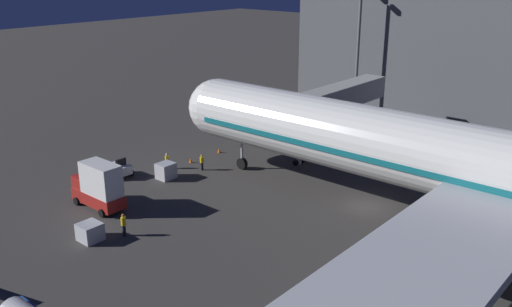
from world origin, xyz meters
The scene contains 12 objects.
ground_plane centered at (0.00, 0.00, 0.00)m, with size 320.00×320.00×0.00m, color #383533.
jet_bridge centered at (-10.15, -11.17, 6.05)m, with size 18.48×3.40×7.60m.
apron_floodlight_mast centered at (-25.50, -16.63, 10.23)m, with size 2.90×0.50×17.60m.
pushback_tug centered at (9.68, -22.84, 0.78)m, with size 1.86×2.43×1.95m.
ops_van centered at (15.41, -17.82, 2.09)m, with size 2.36×5.47×4.25m.
baggage_container_near_belt centered at (6.99, -18.81, 0.81)m, with size 1.69×1.52×1.61m, color #B7BABF.
baggage_container_mid_row centered at (19.49, -13.24, 0.70)m, with size 1.63×1.68×1.41m, color #B7BABF.
ground_crew_near_nose_gear centered at (17.33, -11.83, 1.05)m, with size 0.40×0.40×1.90m.
ground_crew_by_belt_loader centered at (5.07, -20.87, 0.94)m, with size 0.40×0.40×1.71m.
ground_crew_marshaller_fwd centered at (3.00, -17.76, 0.94)m, with size 0.40×0.40×1.72m.
traffic_cone_nose_port centered at (-2.20, -20.33, 0.28)m, with size 0.36×0.36×0.55m, color orange.
traffic_cone_nose_starboard centered at (2.20, -20.33, 0.28)m, with size 0.36×0.36×0.55m, color orange.
Camera 1 is at (40.53, 21.82, 20.55)m, focal length 38.91 mm.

